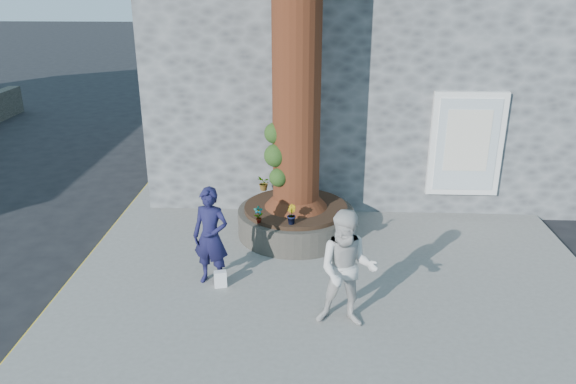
{
  "coord_description": "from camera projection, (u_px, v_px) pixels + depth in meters",
  "views": [
    {
      "loc": [
        1.12,
        -8.25,
        4.95
      ],
      "look_at": [
        0.67,
        1.38,
        1.25
      ],
      "focal_mm": 35.0,
      "sensor_mm": 36.0,
      "label": 1
    }
  ],
  "objects": [
    {
      "name": "plant_d",
      "position": [
        264.0,
        183.0,
        11.84
      ],
      "size": [
        0.35,
        0.36,
        0.32
      ],
      "primitive_type": "imported",
      "rotation": [
        0.0,
        0.0,
        5.11
      ],
      "color": "gray",
      "rests_on": "planter"
    },
    {
      "name": "shopping_bag",
      "position": [
        220.0,
        279.0,
        9.32
      ],
      "size": [
        0.23,
        0.17,
        0.28
      ],
      "primitive_type": "cube",
      "rotation": [
        0.0,
        0.0,
        0.28
      ],
      "color": "white",
      "rests_on": "pavement"
    },
    {
      "name": "woman",
      "position": [
        347.0,
        270.0,
        8.06
      ],
      "size": [
        0.94,
        0.77,
        1.8
      ],
      "primitive_type": "imported",
      "rotation": [
        0.0,
        0.0,
        -0.1
      ],
      "color": "silver",
      "rests_on": "pavement"
    },
    {
      "name": "plant_b",
      "position": [
        291.0,
        214.0,
        10.24
      ],
      "size": [
        0.25,
        0.25,
        0.36
      ],
      "primitive_type": "imported",
      "rotation": [
        0.0,
        0.0,
        1.93
      ],
      "color": "gray",
      "rests_on": "planter"
    },
    {
      "name": "pavement",
      "position": [
        332.0,
        260.0,
        10.36
      ],
      "size": [
        9.0,
        8.0,
        0.12
      ],
      "primitive_type": "cube",
      "color": "slate",
      "rests_on": "ground"
    },
    {
      "name": "planter",
      "position": [
        296.0,
        220.0,
        11.2
      ],
      "size": [
        2.3,
        2.3,
        0.6
      ],
      "color": "black",
      "rests_on": "pavement"
    },
    {
      "name": "plant_c",
      "position": [
        341.0,
        217.0,
        10.21
      ],
      "size": [
        0.2,
        0.2,
        0.3
      ],
      "primitive_type": "imported",
      "rotation": [
        0.0,
        0.0,
        3.31
      ],
      "color": "gray",
      "rests_on": "planter"
    },
    {
      "name": "stone_shop",
      "position": [
        366.0,
        49.0,
        14.99
      ],
      "size": [
        10.3,
        8.3,
        6.3
      ],
      "color": "#4A4C4F",
      "rests_on": "ground"
    },
    {
      "name": "yellow_line",
      "position": [
        90.0,
        258.0,
        10.58
      ],
      "size": [
        0.1,
        30.0,
        0.01
      ],
      "primitive_type": "cube",
      "color": "yellow",
      "rests_on": "ground"
    },
    {
      "name": "man",
      "position": [
        211.0,
        237.0,
        9.22
      ],
      "size": [
        0.7,
        0.54,
        1.69
      ],
      "primitive_type": "imported",
      "rotation": [
        0.0,
        0.0,
        -0.25
      ],
      "color": "#16153A",
      "rests_on": "pavement"
    },
    {
      "name": "plant_a",
      "position": [
        258.0,
        215.0,
        10.27
      ],
      "size": [
        0.19,
        0.15,
        0.32
      ],
      "primitive_type": "imported",
      "rotation": [
        0.0,
        0.0,
        0.2
      ],
      "color": "gray",
      "rests_on": "planter"
    },
    {
      "name": "ground",
      "position": [
        245.0,
        289.0,
        9.52
      ],
      "size": [
        120.0,
        120.0,
        0.0
      ],
      "primitive_type": "plane",
      "color": "black",
      "rests_on": "ground"
    }
  ]
}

